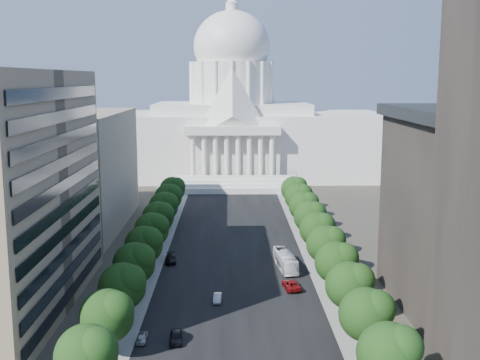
{
  "coord_description": "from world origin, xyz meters",
  "views": [
    {
      "loc": [
        -0.84,
        -55.1,
        38.64
      ],
      "look_at": [
        1.42,
        80.87,
        15.6
      ],
      "focal_mm": 45.0,
      "sensor_mm": 36.0,
      "label": 1
    }
  ],
  "objects": [
    {
      "name": "tree_l_j",
      "position": [
        -17.66,
        119.81,
        6.45
      ],
      "size": [
        7.79,
        7.6,
        9.97
      ],
      "color": "#33261C",
      "rests_on": "ground"
    },
    {
      "name": "car_silver",
      "position": [
        -3.13,
        45.25,
        0.66
      ],
      "size": [
        1.53,
        4.07,
        1.33
      ],
      "primitive_type": "imported",
      "rotation": [
        0.0,
        0.0,
        -0.03
      ],
      "color": "#A4A7AC",
      "rests_on": "ground"
    },
    {
      "name": "tree_l_f",
      "position": [
        -17.66,
        71.81,
        6.45
      ],
      "size": [
        7.79,
        7.6,
        9.97
      ],
      "color": "#33261C",
      "rests_on": "ground"
    },
    {
      "name": "car_dark_a",
      "position": [
        -8.94,
        28.86,
        0.8
      ],
      "size": [
        2.22,
        4.81,
        1.6
      ],
      "primitive_type": "imported",
      "rotation": [
        0.0,
        0.0,
        0.07
      ],
      "color": "black",
      "rests_on": "ground"
    },
    {
      "name": "tree_r_f",
      "position": [
        18.34,
        71.81,
        6.45
      ],
      "size": [
        7.79,
        7.6,
        9.97
      ],
      "color": "#33261C",
      "rests_on": "ground"
    },
    {
      "name": "tree_l_d",
      "position": [
        -17.66,
        47.81,
        6.45
      ],
      "size": [
        7.79,
        7.6,
        9.97
      ],
      "color": "#33261C",
      "rests_on": "ground"
    },
    {
      "name": "streetlight_d",
      "position": [
        19.9,
        85.0,
        5.82
      ],
      "size": [
        2.61,
        0.44,
        9.0
      ],
      "color": "gray",
      "rests_on": "ground"
    },
    {
      "name": "tree_l_a",
      "position": [
        -17.66,
        11.81,
        6.45
      ],
      "size": [
        7.79,
        7.6,
        9.97
      ],
      "color": "#33261C",
      "rests_on": "ground"
    },
    {
      "name": "tree_l_i",
      "position": [
        -17.66,
        107.81,
        6.45
      ],
      "size": [
        7.79,
        7.6,
        9.97
      ],
      "color": "#33261C",
      "rests_on": "ground"
    },
    {
      "name": "sidewalk_right",
      "position": [
        19.0,
        90.0,
        0.0
      ],
      "size": [
        8.0,
        260.0,
        0.02
      ],
      "primitive_type": "cube",
      "color": "gray",
      "rests_on": "ground"
    },
    {
      "name": "tree_r_d",
      "position": [
        18.34,
        47.81,
        6.45
      ],
      "size": [
        7.79,
        7.6,
        9.97
      ],
      "color": "#33261C",
      "rests_on": "ground"
    },
    {
      "name": "streetlight_c",
      "position": [
        19.9,
        60.0,
        5.82
      ],
      "size": [
        2.61,
        0.44,
        9.0
      ],
      "color": "gray",
      "rests_on": "ground"
    },
    {
      "name": "tree_l_c",
      "position": [
        -17.66,
        35.81,
        6.45
      ],
      "size": [
        7.79,
        7.6,
        9.97
      ],
      "color": "#33261C",
      "rests_on": "ground"
    },
    {
      "name": "sidewalk_left",
      "position": [
        -19.0,
        90.0,
        0.0
      ],
      "size": [
        8.0,
        260.0,
        0.02
      ],
      "primitive_type": "cube",
      "color": "gray",
      "rests_on": "ground"
    },
    {
      "name": "streetlight_e",
      "position": [
        19.9,
        110.0,
        5.82
      ],
      "size": [
        2.61,
        0.44,
        9.0
      ],
      "color": "gray",
      "rests_on": "ground"
    },
    {
      "name": "tree_l_h",
      "position": [
        -17.66,
        95.81,
        6.45
      ],
      "size": [
        7.79,
        7.6,
        9.97
      ],
      "color": "#33261C",
      "rests_on": "ground"
    },
    {
      "name": "car_dark_b",
      "position": [
        -13.5,
        67.99,
        0.81
      ],
      "size": [
        2.83,
        5.77,
        1.62
      ],
      "primitive_type": "imported",
      "rotation": [
        0.0,
        0.0,
        0.1
      ],
      "color": "black",
      "rests_on": "ground"
    },
    {
      "name": "tree_r_b",
      "position": [
        18.34,
        23.81,
        6.45
      ],
      "size": [
        7.79,
        7.6,
        9.97
      ],
      "color": "#33261C",
      "rests_on": "ground"
    },
    {
      "name": "tree_r_h",
      "position": [
        18.34,
        95.81,
        6.45
      ],
      "size": [
        7.79,
        7.6,
        9.97
      ],
      "color": "#33261C",
      "rests_on": "ground"
    },
    {
      "name": "office_block_left_far",
      "position": [
        -48.0,
        100.0,
        15.0
      ],
      "size": [
        38.0,
        52.0,
        30.0
      ],
      "primitive_type": "cube",
      "color": "gray",
      "rests_on": "ground"
    },
    {
      "name": "tree_l_b",
      "position": [
        -17.66,
        23.81,
        6.45
      ],
      "size": [
        7.79,
        7.6,
        9.97
      ],
      "color": "#33261C",
      "rests_on": "ground"
    },
    {
      "name": "tree_r_i",
      "position": [
        18.34,
        107.81,
        6.45
      ],
      "size": [
        7.79,
        7.6,
        9.97
      ],
      "color": "#33261C",
      "rests_on": "ground"
    },
    {
      "name": "capitol",
      "position": [
        0.0,
        184.89,
        20.01
      ],
      "size": [
        120.0,
        56.0,
        73.0
      ],
      "color": "white",
      "rests_on": "ground"
    },
    {
      "name": "city_bus",
      "position": [
        10.45,
        63.44,
        1.74
      ],
      "size": [
        4.36,
        12.77,
        3.49
      ],
      "primitive_type": "imported",
      "rotation": [
        0.0,
        0.0,
        0.12
      ],
      "color": "silver",
      "rests_on": "ground"
    },
    {
      "name": "tree_r_e",
      "position": [
        18.34,
        59.81,
        6.45
      ],
      "size": [
        7.79,
        7.6,
        9.97
      ],
      "color": "#33261C",
      "rests_on": "ground"
    },
    {
      "name": "streetlight_b",
      "position": [
        19.9,
        35.0,
        5.82
      ],
      "size": [
        2.61,
        0.44,
        9.0
      ],
      "color": "gray",
      "rests_on": "ground"
    },
    {
      "name": "car_red",
      "position": [
        10.47,
        51.33,
        0.83
      ],
      "size": [
        3.47,
        6.24,
        1.65
      ],
      "primitive_type": "imported",
      "rotation": [
        0.0,
        0.0,
        3.27
      ],
      "color": "maroon",
      "rests_on": "ground"
    },
    {
      "name": "tree_l_g",
      "position": [
        -17.66,
        83.81,
        6.45
      ],
      "size": [
        7.79,
        7.6,
        9.97
      ],
      "color": "#33261C",
      "rests_on": "ground"
    },
    {
      "name": "car_parked",
      "position": [
        -14.0,
        29.09,
        0.63
      ],
      "size": [
        1.51,
        3.73,
        1.27
      ],
      "primitive_type": "imported",
      "rotation": [
        0.0,
        0.0,
        0.0
      ],
      "color": "#95969C",
      "rests_on": "ground"
    },
    {
      "name": "tree_r_j",
      "position": [
        18.34,
        119.81,
        6.45
      ],
      "size": [
        7.79,
        7.6,
        9.97
      ],
      "color": "#33261C",
      "rests_on": "ground"
    },
    {
      "name": "road_asphalt",
      "position": [
        0.0,
        90.0,
        0.0
      ],
      "size": [
        30.0,
        260.0,
        0.01
      ],
      "primitive_type": "cube",
      "color": "black",
      "rests_on": "ground"
    },
    {
      "name": "tree_r_g",
      "position": [
        18.34,
        83.81,
        6.45
      ],
      "size": [
        7.79,
        7.6,
        9.97
      ],
      "color": "#33261C",
      "rests_on": "ground"
    },
    {
      "name": "tree_r_a",
      "position": [
        18.34,
        11.81,
        6.45
      ],
      "size": [
        7.79,
        7.6,
        9.97
      ],
      "color": "#33261C",
      "rests_on": "ground"
    },
    {
      "name": "streetlight_f",
      "position": [
        19.9,
        135.0,
        5.82
      ],
      "size": [
        2.61,
        0.44,
        9.0
      ],
      "color": "gray",
      "rests_on": "ground"
    },
    {
      "name": "tree_l_e",
      "position": [
        -17.66,
        59.81,
        6.45
      ],
      "size": [
        7.79,
        7.6,
        9.97
      ],
      "color": "#33261C",
      "rests_on": "ground"
    },
    {
      "name": "tree_r_c",
      "position": [
        18.34,
        35.81,
        6.45
      ],
      "size": [
        7.79,
        7.6,
        9.97
      ],
      "color": "#33261C",
      "rests_on": "ground"
    }
  ]
}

